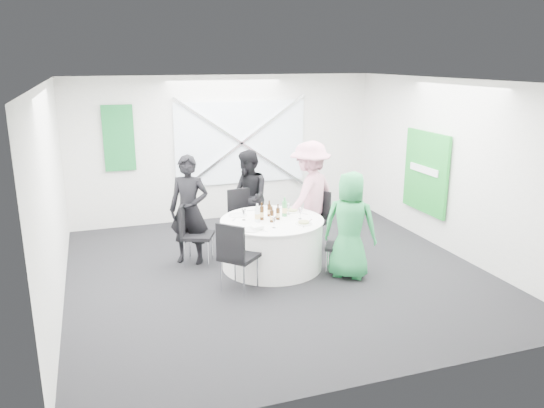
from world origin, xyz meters
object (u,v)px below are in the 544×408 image
object	(u,v)px
person_man_back_left	(189,210)
green_water_bottle	(285,209)
chair_front_left	(235,252)
banquet_table	(272,243)
chair_back_left	(192,229)
person_woman_green	(350,225)
chair_back_right	(315,215)
person_man_back	(248,197)
person_woman_pink	(310,196)
chair_front_right	(344,242)
chair_back	(243,214)
clear_water_bottle	(257,215)

from	to	relation	value
person_man_back_left	green_water_bottle	size ratio (longest dim) A/B	5.71
chair_front_left	person_man_back_left	xyz separation A→B (m)	(-0.38, 1.32, 0.26)
banquet_table	chair_back_left	world-z (taller)	chair_back_left
chair_front_left	person_woman_green	bearing A→B (deg)	-133.10
chair_back_right	chair_front_left	size ratio (longest dim) A/B	0.98
person_man_back_left	green_water_bottle	bearing A→B (deg)	7.75
chair_front_left	person_man_back	distance (m)	2.07
chair_back_left	person_woman_pink	bearing A→B (deg)	-63.34
chair_back_left	chair_front_right	distance (m)	2.31
person_man_back	chair_back_right	bearing A→B (deg)	55.91
chair_back	person_woman_pink	xyz separation A→B (m)	(1.04, -0.41, 0.33)
chair_back	chair_front_right	world-z (taller)	chair_back
chair_front_right	person_man_back	xyz separation A→B (m)	(-0.95, 1.76, 0.33)
chair_front_left	person_woman_pink	world-z (taller)	person_woman_pink
chair_back_left	person_man_back_left	bearing A→B (deg)	27.03
person_woman_green	chair_front_left	bearing A→B (deg)	37.30
banquet_table	chair_back_right	size ratio (longest dim) A/B	1.60
chair_back	person_woman_green	bearing A→B (deg)	-66.97
chair_back	chair_back_right	bearing A→B (deg)	-31.59
person_woman_green	person_man_back	bearing A→B (deg)	-26.19
green_water_bottle	clear_water_bottle	distance (m)	0.50
chair_back_left	person_man_back	world-z (taller)	person_man_back
chair_back_right	chair_front_left	xyz separation A→B (m)	(-1.72, -1.28, 0.01)
chair_front_left	person_woman_green	world-z (taller)	person_woman_green
banquet_table	chair_back_right	bearing A→B (deg)	30.55
chair_back_right	person_man_back_left	distance (m)	2.12
chair_back_right	clear_water_bottle	bearing A→B (deg)	-93.73
chair_front_left	clear_water_bottle	bearing A→B (deg)	-80.81
chair_back	chair_back_left	world-z (taller)	chair_back
banquet_table	person_woman_pink	distance (m)	1.18
person_woman_pink	clear_water_bottle	bearing A→B (deg)	-4.68
person_man_back_left	person_woman_green	bearing A→B (deg)	-4.38
person_woman_pink	person_man_back	bearing A→B (deg)	-68.90
chair_front_left	chair_back_right	bearing A→B (deg)	-96.47
banquet_table	chair_front_right	size ratio (longest dim) A/B	1.90
chair_back	chair_front_left	xyz separation A→B (m)	(-0.59, -1.74, 0.01)
banquet_table	person_man_back_left	size ratio (longest dim) A/B	0.92
person_man_back	banquet_table	bearing A→B (deg)	0.00
chair_front_right	person_man_back_left	world-z (taller)	person_man_back_left
green_water_bottle	banquet_table	bearing A→B (deg)	-157.45
person_woman_pink	banquet_table	bearing A→B (deg)	0.00
chair_back_right	clear_water_bottle	distance (m)	1.38
banquet_table	person_man_back_left	world-z (taller)	person_man_back_left
person_man_back_left	chair_back_right	bearing A→B (deg)	26.92
banquet_table	chair_front_left	xyz separation A→B (m)	(-0.76, -0.72, 0.21)
person_woman_green	clear_water_bottle	world-z (taller)	person_woman_green
chair_back_left	chair_front_left	world-z (taller)	chair_front_left
chair_front_right	person_woman_green	distance (m)	0.35
chair_back_right	person_man_back_left	size ratio (longest dim) A/B	0.58
person_woman_pink	clear_water_bottle	world-z (taller)	person_woman_pink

